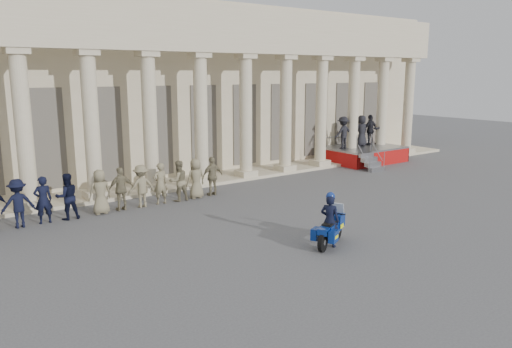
# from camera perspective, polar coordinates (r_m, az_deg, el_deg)

# --- Properties ---
(ground) EXTENTS (90.00, 90.00, 0.00)m
(ground) POSITION_cam_1_polar(r_m,az_deg,el_deg) (17.31, 3.54, -6.59)
(ground) COLOR #4B4B4E
(ground) RESTS_ON ground
(building) EXTENTS (40.00, 12.50, 9.00)m
(building) POSITION_cam_1_polar(r_m,az_deg,el_deg) (29.35, -15.31, 9.44)
(building) COLOR #C4B593
(building) RESTS_ON ground
(officer_rank) EXTENTS (16.36, 0.66, 1.74)m
(officer_rank) POSITION_cam_1_polar(r_m,az_deg,el_deg) (19.45, -24.91, -2.97)
(officer_rank) COLOR black
(officer_rank) RESTS_ON ground
(reviewing_stand) EXTENTS (4.62, 4.34, 2.84)m
(reviewing_stand) POSITION_cam_1_polar(r_m,az_deg,el_deg) (31.15, 12.04, 4.22)
(reviewing_stand) COLOR gray
(reviewing_stand) RESTS_ON ground
(motorcycle) EXTENTS (1.80, 1.20, 1.25)m
(motorcycle) POSITION_cam_1_polar(r_m,az_deg,el_deg) (16.01, 8.53, -6.20)
(motorcycle) COLOR black
(motorcycle) RESTS_ON ground
(rider) EXTENTS (0.62, 0.72, 1.75)m
(rider) POSITION_cam_1_polar(r_m,az_deg,el_deg) (15.81, 8.44, -5.15)
(rider) COLOR black
(rider) RESTS_ON ground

